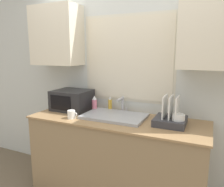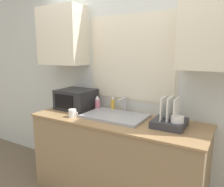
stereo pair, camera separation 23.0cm
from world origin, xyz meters
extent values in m
cube|color=#8C7251|center=(0.00, 0.34, 0.45)|extent=(1.89, 0.67, 0.90)
cube|color=#99754C|center=(0.00, 0.34, 0.91)|extent=(1.92, 0.70, 0.02)
cube|color=silver|center=(0.00, 0.70, 1.30)|extent=(6.00, 0.06, 2.60)
cube|color=beige|center=(0.00, 0.67, 1.56)|extent=(1.12, 0.01, 1.02)
cube|color=beige|center=(0.00, 0.67, 1.56)|extent=(1.06, 0.01, 0.96)
cube|color=beige|center=(-0.90, 0.51, 1.83)|extent=(0.62, 0.32, 0.72)
cube|color=beige|center=(0.90, 0.51, 1.83)|extent=(0.62, 0.32, 0.72)
cube|color=#9EA0A5|center=(-0.04, 0.36, 0.94)|extent=(0.68, 0.44, 0.03)
cylinder|color=#B7B7BC|center=(-0.04, 0.61, 1.02)|extent=(0.03, 0.03, 0.19)
cylinder|color=#B7B7BC|center=(-0.04, 0.53, 1.10)|extent=(0.03, 0.17, 0.03)
cylinder|color=#B7B7BC|center=(0.01, 0.61, 0.95)|extent=(0.02, 0.02, 0.06)
cube|color=#232326|center=(-0.66, 0.45, 1.05)|extent=(0.44, 0.38, 0.25)
cube|color=black|center=(-0.69, 0.26, 1.05)|extent=(0.29, 0.01, 0.17)
cube|color=#333338|center=(0.57, 0.37, 0.96)|extent=(0.30, 0.32, 0.07)
cube|color=white|center=(0.51, 0.37, 1.10)|extent=(0.01, 0.22, 0.22)
cube|color=white|center=(0.57, 0.37, 1.10)|extent=(0.01, 0.22, 0.22)
cube|color=white|center=(0.63, 0.37, 1.10)|extent=(0.01, 0.22, 0.22)
cylinder|color=white|center=(0.65, 0.33, 1.02)|extent=(0.12, 0.12, 0.06)
cylinder|color=#D8728C|center=(-0.37, 0.52, 0.99)|extent=(0.06, 0.06, 0.14)
cone|color=silver|center=(-0.37, 0.52, 1.09)|extent=(0.06, 0.06, 0.05)
cylinder|color=gold|center=(-0.20, 0.59, 0.99)|extent=(0.05, 0.05, 0.14)
cylinder|color=white|center=(-0.20, 0.59, 1.08)|extent=(0.03, 0.03, 0.03)
cylinder|color=white|center=(-0.45, 0.13, 0.97)|extent=(0.08, 0.08, 0.09)
torus|color=white|center=(-0.40, 0.13, 0.97)|extent=(0.05, 0.01, 0.05)
camera|label=1|loc=(0.91, -1.76, 1.63)|focal=35.00mm
camera|label=2|loc=(1.11, -1.65, 1.63)|focal=35.00mm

